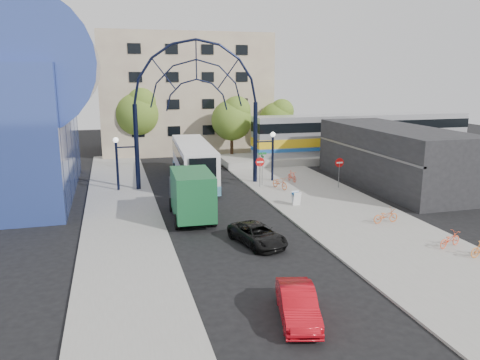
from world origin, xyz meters
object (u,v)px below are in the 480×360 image
object	(u,v)px
green_truck	(191,194)
street_name_sign	(262,162)
tree_north_a	(233,118)
tree_north_c	(278,118)
bike_far_a	(386,216)
gateway_arch	(197,84)
tree_north_b	(138,111)
bike_far_c	(450,239)
red_sedan	(298,304)
sandwich_board	(296,197)
bike_near_b	(292,176)
city_bus	(193,162)
black_suv	(257,235)
train_car	(363,133)
do_not_enter_sign	(339,166)
bike_near_a	(280,183)
stop_sign	(260,165)

from	to	relation	value
green_truck	street_name_sign	bearing A→B (deg)	47.53
tree_north_a	tree_north_c	bearing A→B (deg)	18.44
bike_far_a	gateway_arch	bearing A→B (deg)	32.13
tree_north_b	bike_far_c	world-z (taller)	tree_north_b
gateway_arch	red_sedan	xyz separation A→B (m)	(-0.36, -22.81, -7.92)
sandwich_board	bike_near_b	xyz separation A→B (m)	(2.54, 7.20, -0.16)
tree_north_a	red_sedan	world-z (taller)	tree_north_a
tree_north_a	city_bus	bearing A→B (deg)	-121.54
street_name_sign	gateway_arch	bearing A→B (deg)	164.93
tree_north_c	black_suv	bearing A→B (deg)	-111.98
train_car	black_suv	size ratio (longest dim) A/B	6.08
green_truck	black_suv	xyz separation A→B (m)	(2.73, -5.83, -1.07)
do_not_enter_sign	train_car	bearing A→B (deg)	53.13
city_bus	do_not_enter_sign	bearing A→B (deg)	-24.07
train_car	bike_near_a	xyz separation A→B (m)	(-13.81, -11.04, -2.29)
bike_far_a	black_suv	bearing A→B (deg)	94.60
black_suv	sandwich_board	bearing A→B (deg)	38.49
bike_near_b	bike_far_a	bearing A→B (deg)	-90.92
train_car	street_name_sign	bearing A→B (deg)	-147.58
stop_sign	bike_far_c	size ratio (longest dim) A/B	1.54
tree_north_c	city_bus	distance (m)	17.41
city_bus	bike_near_b	xyz separation A→B (m)	(8.24, -2.60, -1.22)
bike_near_b	bike_far_a	size ratio (longest dim) A/B	0.88
tree_north_c	bike_far_a	bearing A→B (deg)	-95.53
tree_north_a	green_truck	size ratio (longest dim) A/B	1.06
tree_north_b	red_sedan	distance (m)	39.17
tree_north_c	green_truck	world-z (taller)	tree_north_c
green_truck	bike_near_a	size ratio (longest dim) A/B	3.51
tree_north_a	bike_near_b	distance (m)	13.52
tree_north_c	gateway_arch	bearing A→B (deg)	-131.04
do_not_enter_sign	gateway_arch	bearing A→B (deg)	160.01
red_sedan	bike_far_c	bearing A→B (deg)	37.59
gateway_arch	tree_north_c	size ratio (longest dim) A/B	2.10
tree_north_b	black_suv	distance (m)	31.20
sandwich_board	bike_far_a	distance (m)	6.61
city_bus	bike_near_a	size ratio (longest dim) A/B	6.72
street_name_sign	bike_near_b	xyz separation A→B (m)	(2.94, 0.58, -1.55)
bike_far_c	tree_north_b	bearing A→B (deg)	6.11
green_truck	red_sedan	bearing A→B (deg)	-80.51
do_not_enter_sign	red_sedan	xyz separation A→B (m)	(-11.36, -18.81, -1.34)
do_not_enter_sign	train_car	world-z (taller)	train_car
bike_far_c	bike_far_a	bearing A→B (deg)	-4.76
do_not_enter_sign	tree_north_a	world-z (taller)	tree_north_a
stop_sign	green_truck	world-z (taller)	green_truck
black_suv	bike_far_a	world-z (taller)	black_suv
tree_north_a	tree_north_b	bearing A→B (deg)	158.20
tree_north_c	city_bus	size ratio (longest dim) A/B	0.51
gateway_arch	train_car	distance (m)	22.27
do_not_enter_sign	green_truck	bearing A→B (deg)	-160.07
green_truck	bike_near_a	distance (m)	10.14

